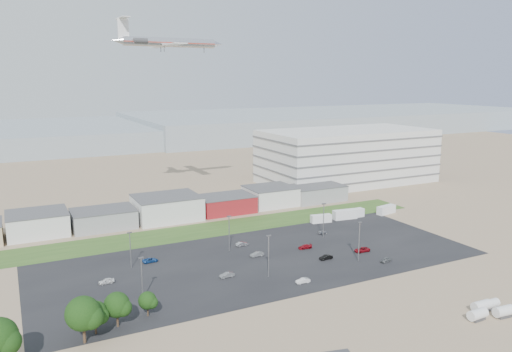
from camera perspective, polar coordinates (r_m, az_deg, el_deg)
ground at (r=120.17m, az=2.88°, el=-12.85°), size 700.00×700.00×0.00m
parking_lot at (r=138.65m, az=0.56°, el=-9.49°), size 120.00×50.00×0.01m
grass_strip at (r=164.48m, az=-6.16°, el=-6.22°), size 160.00×16.00×0.02m
hills_backdrop at (r=423.39m, az=-13.76°, el=4.75°), size 700.00×200.00×9.00m
building_row at (r=176.26m, az=-13.58°, el=-3.94°), size 170.00×20.00×8.00m
parking_garage at (r=241.78m, az=10.35°, el=2.27°), size 80.00×40.00×25.00m
storage_tank_nw at (r=119.51m, az=24.37°, el=-13.34°), size 4.36×2.28×2.58m
storage_tank_ne at (r=121.57m, az=25.23°, el=-13.07°), size 3.83×1.93×2.29m
storage_tank_sw at (r=115.31m, az=24.00°, el=-14.23°), size 4.30×2.25×2.54m
storage_tank_se at (r=118.87m, az=26.44°, el=-13.65°), size 4.54×2.58×2.61m
box_trailer_a at (r=173.65m, az=7.44°, el=-4.85°), size 7.54×3.43×2.73m
box_trailer_b at (r=179.10m, az=10.12°, el=-4.35°), size 8.94×3.72×3.25m
box_trailer_c at (r=181.69m, az=11.09°, el=-4.20°), size 8.09×2.75×3.01m
box_trailer_d at (r=189.22m, az=14.66°, el=-3.74°), size 8.41×4.04×3.03m
tree_left at (r=101.34m, az=-19.16°, el=-14.99°), size 6.94×6.94×10.41m
tree_mid at (r=104.50m, az=-17.93°, el=-14.95°), size 5.06×5.06×7.59m
tree_right at (r=105.85m, az=-15.62°, el=-14.27°), size 5.48×5.48×8.21m
tree_near at (r=109.14m, az=-12.31°, el=-13.94°), size 4.03×4.03×6.04m
lightpole_front_l at (r=115.96m, az=-12.91°, el=-11.37°), size 1.17×0.49×9.97m
lightpole_front_m at (r=125.23m, az=1.44°, el=-9.15°), size 1.27×0.53×10.83m
lightpole_front_r at (r=138.48m, az=11.69°, el=-7.35°), size 1.29×0.54×10.98m
lightpole_back_l at (r=135.19m, az=-14.16°, el=-8.21°), size 1.14×0.47×9.67m
lightpole_back_m at (r=143.49m, az=-3.09°, el=-6.59°), size 1.23×0.51×10.43m
lightpole_back_r at (r=156.30m, az=7.72°, el=-5.08°), size 1.29×0.54×11.00m
airliner at (r=192.76m, az=-9.82°, el=14.82°), size 43.31×30.17×12.56m
parked_car_0 at (r=147.19m, az=12.02°, el=-8.24°), size 4.70×2.33×1.28m
parked_car_1 at (r=139.59m, az=8.00°, el=-9.18°), size 3.94×1.52×1.28m
parked_car_2 at (r=140.99m, az=14.62°, el=-9.25°), size 3.63×1.83×1.19m
parked_car_4 at (r=126.83m, az=-3.34°, el=-11.22°), size 3.88×1.54×1.26m
parked_car_5 at (r=128.31m, az=-16.73°, el=-11.42°), size 3.82×1.68×1.28m
parked_car_7 at (r=140.51m, az=0.10°, el=-8.93°), size 3.91×1.38×1.29m
parked_car_8 at (r=161.44m, az=7.57°, el=-6.39°), size 3.25×1.38×1.09m
parked_car_9 at (r=139.31m, az=-11.99°, el=-9.39°), size 4.33×2.23×1.17m
parked_car_11 at (r=148.84m, az=-1.59°, el=-7.77°), size 3.99×1.67×1.28m
parked_car_12 at (r=147.33m, az=5.62°, el=-8.04°), size 4.23×2.02×1.19m
parked_car_13 at (r=123.91m, az=5.38°, el=-11.82°), size 3.66×1.48×1.18m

